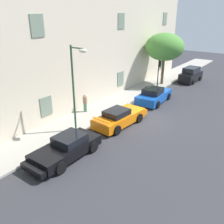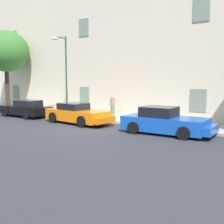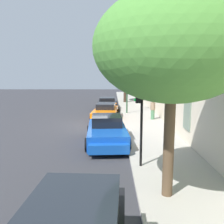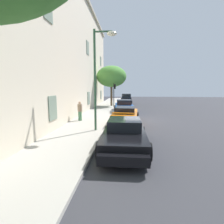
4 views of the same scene
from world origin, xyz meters
name	(u,v)px [view 4 (image 4 of 4)]	position (x,y,z in m)	size (l,w,h in m)	color
ground_plane	(138,120)	(0.00, 0.00, 0.00)	(80.00, 80.00, 0.00)	#333338
sidewalk	(94,118)	(0.00, 3.99, 0.07)	(60.00, 3.20, 0.14)	#A8A399
building_facade	(54,47)	(0.00, 7.49, 6.39)	(37.95, 4.29, 12.73)	beige
sportscar_red_lead	(124,136)	(-7.53, 1.09, 0.61)	(4.87, 2.16, 1.34)	black
sportscar_yellow_flank	(126,115)	(-1.53, 1.06, 0.62)	(5.14, 2.30, 1.37)	orange
sportscar_white_middle	(124,107)	(4.85, 1.33, 0.63)	(5.04, 2.45, 1.48)	#144CB2
hatchback_parked	(127,100)	(14.17, 0.99, 0.82)	(3.96, 2.01, 1.83)	black
tree_midblock	(111,77)	(10.68, 3.30, 4.50)	(4.44, 4.44, 5.94)	brown
traffic_light	(114,91)	(8.35, 2.69, 2.41)	(0.22, 0.36, 3.31)	black
street_lamp	(101,63)	(-4.61, 2.57, 4.35)	(0.44, 1.42, 6.17)	#2D5138
pedestrian_admiring	(80,111)	(-1.46, 4.86, 0.94)	(0.53, 0.53, 1.59)	#4C7F59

